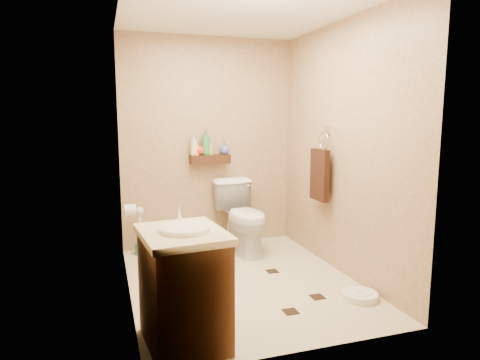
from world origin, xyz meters
name	(u,v)px	position (x,y,z in m)	size (l,w,h in m)	color
ground	(242,281)	(0.00, 0.00, 0.00)	(2.50, 2.50, 0.00)	beige
wall_back	(208,143)	(0.00, 1.25, 1.20)	(2.00, 0.04, 2.40)	tan
wall_front	(305,168)	(0.00, -1.25, 1.20)	(2.00, 0.04, 2.40)	tan
wall_left	(125,155)	(-1.00, 0.00, 1.20)	(0.04, 2.50, 2.40)	tan
wall_right	(341,149)	(1.00, 0.00, 1.20)	(0.04, 2.50, 2.40)	tan
ceiling	(242,9)	(0.00, 0.00, 2.40)	(2.00, 2.50, 0.02)	white
wall_shelf	(210,159)	(0.00, 1.17, 1.02)	(0.46, 0.14, 0.10)	#3D2010
floor_accents	(242,281)	(0.00, -0.01, 0.00)	(1.23, 1.41, 0.01)	black
toilet	(243,217)	(0.29, 0.83, 0.40)	(0.44, 0.78, 0.79)	white
vanity	(184,286)	(-0.70, -0.91, 0.40)	(0.58, 0.69, 0.90)	brown
bathroom_scale	(360,296)	(0.82, -0.67, 0.03)	(0.34, 0.34, 0.06)	white
toilet_brush	(140,238)	(-0.82, 1.07, 0.19)	(0.12, 0.12, 0.54)	#1B6A6E
towel_ring	(320,172)	(0.91, 0.25, 0.95)	(0.12, 0.30, 0.76)	silver
toilet_paper	(130,210)	(-0.94, 0.65, 0.60)	(0.12, 0.11, 0.12)	white
bottle_a	(194,145)	(-0.19, 1.17, 1.19)	(0.09, 0.09, 0.24)	beige
bottle_b	(195,148)	(-0.18, 1.17, 1.16)	(0.08, 0.08, 0.17)	yellow
bottle_c	(199,149)	(-0.12, 1.17, 1.14)	(0.11, 0.11, 0.14)	red
bottle_d	(206,142)	(-0.05, 1.17, 1.21)	(0.11, 0.11, 0.28)	#2D8740
bottle_e	(210,148)	(0.00, 1.17, 1.15)	(0.07, 0.07, 0.16)	gold
bottle_f	(225,148)	(0.17, 1.17, 1.14)	(0.11, 0.11, 0.15)	#4B56BB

